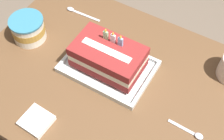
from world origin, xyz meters
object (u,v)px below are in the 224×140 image
at_px(foil_tray, 108,67).
at_px(ice_cream_tub, 28,29).
at_px(birthday_cake, 108,56).
at_px(napkin_pile, 36,121).
at_px(serving_spoon_near_tray, 76,11).
at_px(serving_spoon_by_bowls, 194,134).

height_order(foil_tray, ice_cream_tub, ice_cream_tub).
bearing_deg(foil_tray, ice_cream_tub, -175.68).
bearing_deg(foil_tray, birthday_cake, 90.00).
xyz_separation_m(birthday_cake, napkin_pile, (-0.09, -0.32, -0.06)).
height_order(serving_spoon_near_tray, serving_spoon_by_bowls, same).
bearing_deg(foil_tray, serving_spoon_by_bowls, -13.13).
distance_m(birthday_cake, napkin_pile, 0.34).
bearing_deg(serving_spoon_near_tray, serving_spoon_by_bowls, -22.75).
bearing_deg(ice_cream_tub, serving_spoon_by_bowls, -4.83).
height_order(foil_tray, serving_spoon_near_tray, foil_tray).
bearing_deg(foil_tray, napkin_pile, -106.01).
distance_m(foil_tray, serving_spoon_by_bowls, 0.39).
distance_m(birthday_cake, ice_cream_tub, 0.36).
relative_size(ice_cream_tub, serving_spoon_by_bowls, 1.07).
relative_size(serving_spoon_near_tray, napkin_pile, 1.65).
bearing_deg(ice_cream_tub, foil_tray, 4.32).
xyz_separation_m(foil_tray, birthday_cake, (-0.00, 0.00, 0.06)).
height_order(ice_cream_tub, napkin_pile, ice_cream_tub).
xyz_separation_m(ice_cream_tub, napkin_pile, (0.26, -0.29, -0.04)).
xyz_separation_m(birthday_cake, serving_spoon_by_bowls, (0.38, -0.09, -0.07)).
distance_m(ice_cream_tub, napkin_pile, 0.39).
distance_m(foil_tray, ice_cream_tub, 0.36).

